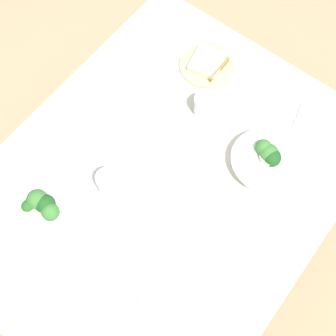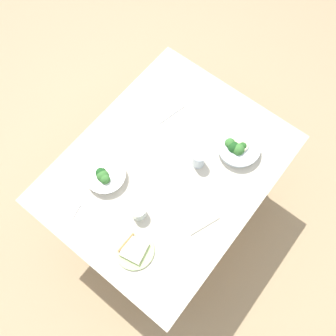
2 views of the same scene
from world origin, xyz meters
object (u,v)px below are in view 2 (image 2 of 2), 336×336
at_px(broccoli_bowl_near, 105,175).
at_px(table_knife_left, 171,115).
at_px(bread_side_plate, 134,250).
at_px(water_glass_center, 138,212).
at_px(fork_by_near_bowl, 77,210).
at_px(fork_by_far_bowl, 179,159).
at_px(napkin_folded_upper, 199,216).
at_px(water_glass_side, 199,159).
at_px(broccoli_bowl_far, 238,148).

distance_m(broccoli_bowl_near, table_knife_left, 0.51).
height_order(bread_side_plate, water_glass_center, water_glass_center).
relative_size(fork_by_near_bowl, table_knife_left, 0.52).
height_order(fork_by_far_bowl, fork_by_near_bowl, same).
bearing_deg(water_glass_center, napkin_folded_upper, 125.51).
height_order(water_glass_side, napkin_folded_upper, water_glass_side).
bearing_deg(fork_by_near_bowl, broccoli_bowl_near, -14.20).
distance_m(broccoli_bowl_far, water_glass_center, 0.63).
xyz_separation_m(fork_by_far_bowl, table_knife_left, (-0.18, -0.20, -0.00)).
relative_size(broccoli_bowl_near, water_glass_side, 2.06).
bearing_deg(napkin_folded_upper, table_knife_left, -128.09).
xyz_separation_m(fork_by_near_bowl, table_knife_left, (-0.73, 0.03, -0.00)).
height_order(bread_side_plate, fork_by_near_bowl, bread_side_plate).
bearing_deg(broccoli_bowl_near, fork_by_far_bowl, 144.03).
xyz_separation_m(fork_by_far_bowl, fork_by_near_bowl, (0.55, -0.23, 0.00)).
distance_m(water_glass_side, fork_by_near_bowl, 0.68).
bearing_deg(table_knife_left, broccoli_bowl_far, 109.31).
bearing_deg(bread_side_plate, napkin_folded_upper, 155.96).
height_order(broccoli_bowl_far, fork_by_near_bowl, broccoli_bowl_far).
bearing_deg(fork_by_far_bowl, table_knife_left, 165.28).
bearing_deg(fork_by_near_bowl, water_glass_side, -44.12).
distance_m(water_glass_center, fork_by_far_bowl, 0.37).
bearing_deg(fork_by_far_bowl, bread_side_plate, -49.37).
bearing_deg(water_glass_side, fork_by_far_bowl, -66.00).
height_order(water_glass_center, water_glass_side, water_glass_side).
height_order(broccoli_bowl_near, napkin_folded_upper, broccoli_bowl_near).
xyz_separation_m(broccoli_bowl_near, fork_by_far_bowl, (-0.33, 0.24, -0.03)).
relative_size(water_glass_center, fork_by_near_bowl, 0.84).
xyz_separation_m(broccoli_bowl_far, water_glass_center, (0.60, -0.19, 0.01)).
xyz_separation_m(bread_side_plate, fork_by_far_bowl, (-0.52, -0.13, -0.01)).
distance_m(broccoli_bowl_far, napkin_folded_upper, 0.43).
xyz_separation_m(broccoli_bowl_near, water_glass_side, (-0.37, 0.33, 0.02)).
bearing_deg(napkin_folded_upper, broccoli_bowl_near, -75.07).
xyz_separation_m(broccoli_bowl_near, fork_by_near_bowl, (0.22, 0.00, -0.03)).
distance_m(fork_by_near_bowl, napkin_folded_upper, 0.62).
xyz_separation_m(broccoli_bowl_near, bread_side_plate, (0.19, 0.36, -0.02)).
distance_m(water_glass_center, napkin_folded_upper, 0.31).
height_order(broccoli_bowl_near, fork_by_near_bowl, broccoli_bowl_near).
relative_size(bread_side_plate, fork_by_far_bowl, 2.21).
bearing_deg(table_knife_left, bread_side_plate, 37.66).
relative_size(bread_side_plate, napkin_folded_upper, 1.11).
bearing_deg(napkin_folded_upper, water_glass_center, -54.49).
bearing_deg(broccoli_bowl_near, bread_side_plate, 61.93).
bearing_deg(napkin_folded_upper, fork_by_far_bowl, -125.06).
bearing_deg(table_knife_left, water_glass_side, 77.26).
bearing_deg(water_glass_side, broccoli_bowl_near, -41.86).
relative_size(broccoli_bowl_far, water_glass_side, 2.22).
xyz_separation_m(table_knife_left, napkin_folded_upper, (0.37, 0.48, 0.00)).
height_order(fork_by_far_bowl, napkin_folded_upper, napkin_folded_upper).
xyz_separation_m(water_glass_center, fork_by_far_bowl, (-0.37, -0.03, -0.04)).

